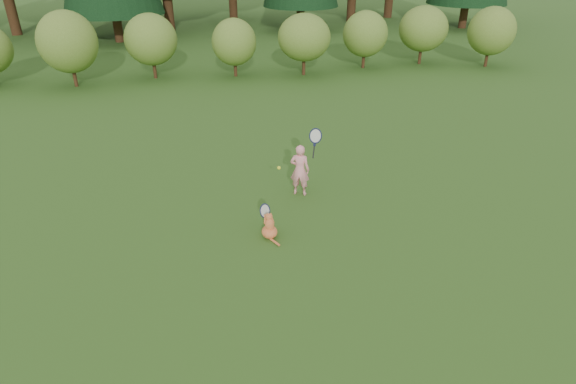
{
  "coord_description": "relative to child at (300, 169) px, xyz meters",
  "views": [
    {
      "loc": [
        -1.47,
        -7.69,
        5.3
      ],
      "look_at": [
        0.2,
        0.8,
        0.7
      ],
      "focal_mm": 30.0,
      "sensor_mm": 36.0,
      "label": 1
    }
  ],
  "objects": [
    {
      "name": "tennis_ball",
      "position": [
        -0.61,
        -0.66,
        0.38
      ],
      "size": [
        0.08,
        0.08,
        0.08
      ],
      "color": "yellow",
      "rests_on": "ground"
    },
    {
      "name": "shrub_row",
      "position": [
        -0.71,
        11.05,
        0.76
      ],
      "size": [
        28.0,
        3.0,
        2.8
      ],
      "primitive_type": null,
      "color": "#566F22",
      "rests_on": "ground"
    },
    {
      "name": "child",
      "position": [
        0.0,
        0.0,
        0.0
      ],
      "size": [
        0.75,
        0.55,
        1.82
      ],
      "rotation": [
        0.0,
        0.0,
        2.73
      ],
      "color": "pink",
      "rests_on": "ground"
    },
    {
      "name": "cat",
      "position": [
        -0.99,
        -1.63,
        -0.37
      ],
      "size": [
        0.38,
        0.76,
        0.72
      ],
      "rotation": [
        0.0,
        0.0,
        -0.0
      ],
      "color": "#D55A29",
      "rests_on": "ground"
    },
    {
      "name": "ground",
      "position": [
        -0.71,
        -1.95,
        -0.64
      ],
      "size": [
        100.0,
        100.0,
        0.0
      ],
      "primitive_type": "plane",
      "color": "#2C4B15",
      "rests_on": "ground"
    }
  ]
}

